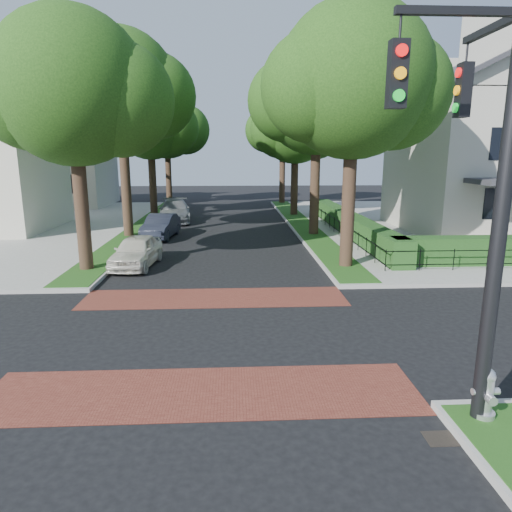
{
  "coord_description": "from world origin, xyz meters",
  "views": [
    {
      "loc": [
        0.66,
        -11.9,
        4.87
      ],
      "look_at": [
        1.4,
        2.62,
        1.6
      ],
      "focal_mm": 32.0,
      "sensor_mm": 36.0,
      "label": 1
    }
  ],
  "objects_px": {
    "parked_car_rear": "(175,211)",
    "fire_hydrant": "(486,393)",
    "parked_car_middle": "(161,226)",
    "parked_car_front": "(136,251)",
    "traffic_signal": "(488,164)"
  },
  "relations": [
    {
      "from": "traffic_signal",
      "to": "parked_car_front",
      "type": "xyz_separation_m",
      "value": [
        -8.49,
        12.33,
        -4.02
      ]
    },
    {
      "from": "parked_car_middle",
      "to": "parked_car_rear",
      "type": "bearing_deg",
      "value": 96.13
    },
    {
      "from": "parked_car_rear",
      "to": "traffic_signal",
      "type": "bearing_deg",
      "value": -77.66
    },
    {
      "from": "traffic_signal",
      "to": "parked_car_rear",
      "type": "height_order",
      "value": "traffic_signal"
    },
    {
      "from": "parked_car_rear",
      "to": "fire_hydrant",
      "type": "distance_m",
      "value": 27.59
    },
    {
      "from": "traffic_signal",
      "to": "parked_car_front",
      "type": "distance_m",
      "value": 15.5
    },
    {
      "from": "traffic_signal",
      "to": "parked_car_rear",
      "type": "distance_m",
      "value": 27.58
    },
    {
      "from": "traffic_signal",
      "to": "fire_hydrant",
      "type": "relative_size",
      "value": 8.02
    },
    {
      "from": "parked_car_front",
      "to": "fire_hydrant",
      "type": "distance_m",
      "value": 15.31
    },
    {
      "from": "traffic_signal",
      "to": "fire_hydrant",
      "type": "bearing_deg",
      "value": -31.83
    },
    {
      "from": "parked_car_middle",
      "to": "fire_hydrant",
      "type": "height_order",
      "value": "parked_car_middle"
    },
    {
      "from": "parked_car_front",
      "to": "traffic_signal",
      "type": "bearing_deg",
      "value": -50.49
    },
    {
      "from": "parked_car_rear",
      "to": "parked_car_front",
      "type": "bearing_deg",
      "value": -95.77
    },
    {
      "from": "parked_car_rear",
      "to": "fire_hydrant",
      "type": "height_order",
      "value": "parked_car_rear"
    },
    {
      "from": "traffic_signal",
      "to": "parked_car_middle",
      "type": "height_order",
      "value": "traffic_signal"
    }
  ]
}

